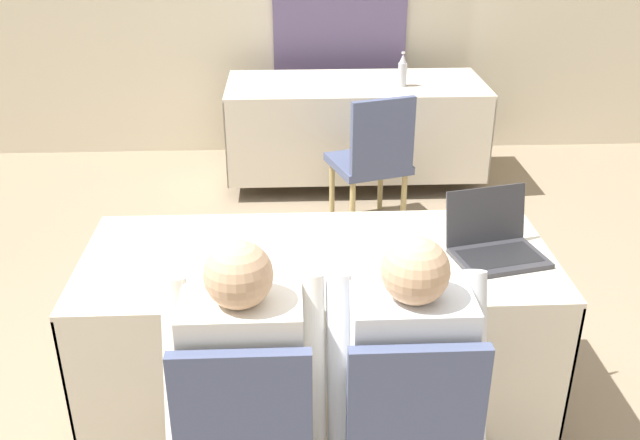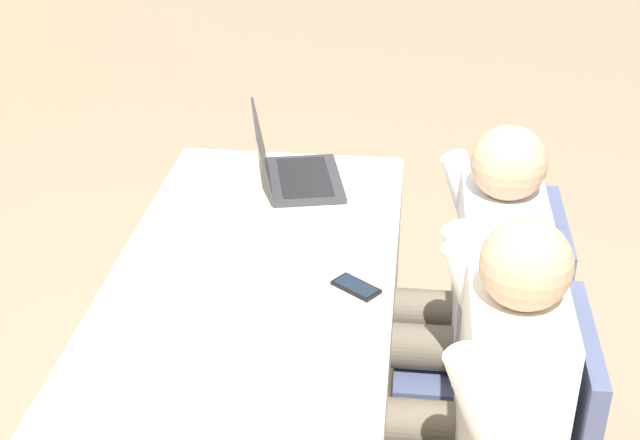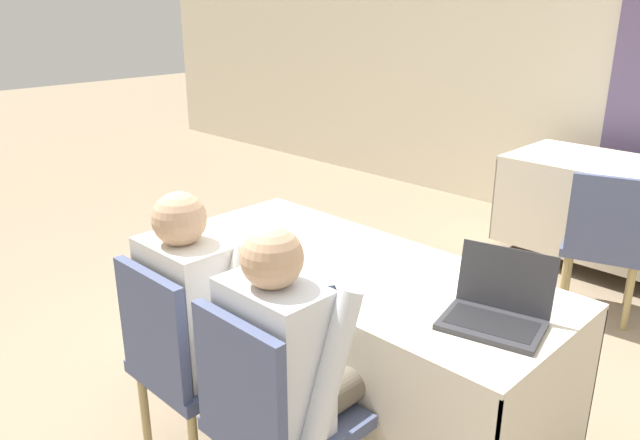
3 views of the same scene
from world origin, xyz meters
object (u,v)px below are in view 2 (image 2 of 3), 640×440
Objects in this scene: cell_phone at (356,287)px; chair_near_right at (498,338)px; laptop at (292,170)px; person_white_shirt at (467,290)px; person_checkered_shirt at (474,409)px.

chair_near_right is (0.17, -0.41, -0.26)m from cell_phone.
laptop is 0.72m from person_white_shirt.
chair_near_right is (-0.43, -0.66, -0.30)m from laptop.
person_white_shirt is (0.00, 0.10, 0.16)m from chair_near_right.
person_checkered_shirt is (-0.34, -0.30, -0.10)m from cell_phone.
laptop is 0.85m from chair_near_right.
cell_phone is 0.16× the size of chair_near_right.
person_checkered_shirt and person_white_shirt have the same top height.
chair_near_right is at bearing -31.20° from cell_phone.
person_checkered_shirt is at bearing -101.45° from cell_phone.
laptop reaches higher than cell_phone.
chair_near_right is at bearing 168.48° from person_checkered_shirt.
laptop is 0.65m from cell_phone.
laptop is at bearing -127.54° from person_white_shirt.
cell_phone is at bearing -61.16° from person_white_shirt.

